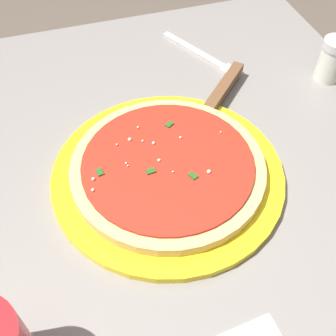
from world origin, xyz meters
TOP-DOWN VIEW (x-y plane):
  - restaurant_table at (0.00, 0.00)m, footprint 0.85×0.74m
  - serving_plate at (0.00, -0.02)m, footprint 0.32×0.32m
  - pizza at (0.00, -0.02)m, footprint 0.27×0.27m
  - pizza_server at (-0.11, 0.09)m, footprint 0.19×0.19m
  - fork at (-0.25, 0.13)m, footprint 0.17×0.10m
  - parmesan_shaker at (-0.13, 0.31)m, footprint 0.05×0.05m

SIDE VIEW (x-z plane):
  - restaurant_table at x=0.00m, z-range 0.21..0.95m
  - fork at x=-0.25m, z-range 0.74..0.74m
  - serving_plate at x=0.00m, z-range 0.74..0.75m
  - pizza_server at x=-0.11m, z-range 0.75..0.76m
  - pizza at x=0.00m, z-range 0.75..0.77m
  - parmesan_shaker at x=-0.13m, z-range 0.74..0.81m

